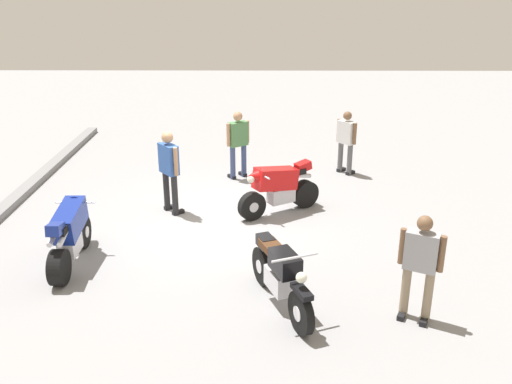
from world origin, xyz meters
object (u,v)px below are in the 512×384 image
motorcycle_red_sportbike (279,187)px  person_in_blue_shirt (169,167)px  motorcycle_blue_sportbike (70,233)px  motorcycle_black_cruiser (280,276)px  person_in_white_shirt (346,139)px  person_in_gray_shirt (420,262)px  person_in_green_shirt (238,141)px

motorcycle_red_sportbike → person_in_blue_shirt: 2.34m
motorcycle_blue_sportbike → motorcycle_red_sportbike: bearing=-59.3°
motorcycle_red_sportbike → motorcycle_black_cruiser: 3.59m
motorcycle_red_sportbike → motorcycle_black_cruiser: size_ratio=0.88×
motorcycle_blue_sportbike → person_in_white_shirt: 7.33m
motorcycle_red_sportbike → person_in_gray_shirt: 4.35m
person_in_blue_shirt → person_in_green_shirt: bearing=20.1°
person_in_gray_shirt → person_in_white_shirt: bearing=-152.6°
motorcycle_red_sportbike → person_in_green_shirt: size_ratio=1.04×
motorcycle_black_cruiser → person_in_blue_shirt: person_in_blue_shirt is taller
motorcycle_blue_sportbike → person_in_green_shirt: size_ratio=1.16×
motorcycle_black_cruiser → person_in_white_shirt: 6.48m
motorcycle_blue_sportbike → person_in_gray_shirt: 5.81m
motorcycle_black_cruiser → person_in_gray_shirt: 2.04m
motorcycle_red_sportbike → person_in_gray_shirt: bearing=83.8°
person_in_gray_shirt → person_in_blue_shirt: size_ratio=0.92×
person_in_blue_shirt → person_in_white_shirt: bearing=-6.3°
person_in_gray_shirt → motorcycle_black_cruiser: bearing=-72.8°
person_in_green_shirt → motorcycle_black_cruiser: bearing=152.7°
motorcycle_black_cruiser → person_in_blue_shirt: 4.27m
motorcycle_blue_sportbike → person_in_gray_shirt: person_in_gray_shirt is taller
motorcycle_red_sportbike → motorcycle_blue_sportbike: (-2.28, 3.68, 0.00)m
person_in_white_shirt → person_in_blue_shirt: bearing=173.0°
motorcycle_black_cruiser → person_in_green_shirt: (5.84, 0.86, 0.44)m
person_in_white_shirt → motorcycle_red_sportbike: bearing=-163.6°
motorcycle_blue_sportbike → person_in_white_shirt: (4.88, -5.46, 0.32)m
person_in_gray_shirt → person_in_blue_shirt: person_in_blue_shirt is taller
person_in_gray_shirt → person_in_white_shirt: size_ratio=1.02×
motorcycle_red_sportbike → person_in_blue_shirt: size_ratio=0.99×
motorcycle_red_sportbike → motorcycle_blue_sportbike: bearing=-0.2°
motorcycle_black_cruiser → person_in_white_shirt: bearing=141.6°
motorcycle_black_cruiser → motorcycle_blue_sportbike: (1.31, 3.59, 0.07)m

